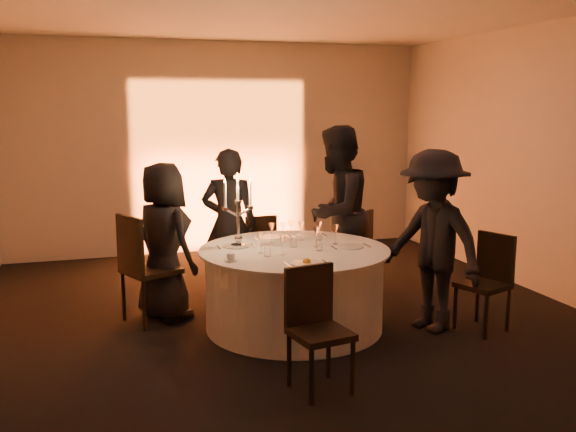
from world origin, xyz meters
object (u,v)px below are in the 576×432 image
object	(u,v)px
guest_right	(433,241)
coffee_cup	(231,257)
chair_back_left	(259,246)
guest_back_right	(336,213)
guest_left	(164,241)
guest_back_left	(229,224)
candelabra	(238,221)
chair_back_right	(357,243)
chair_right	(488,276)
chair_left	(142,262)
banquet_table	(294,288)
chair_front	(316,321)

from	to	relation	value
guest_right	coffee_cup	xyz separation A→B (m)	(-1.89, 0.14, -0.05)
guest_right	chair_back_left	bearing A→B (deg)	-168.08
guest_back_right	guest_left	bearing A→B (deg)	-38.27
guest_left	coffee_cup	size ratio (longest dim) A/B	14.19
guest_back_left	candelabra	distance (m)	0.92
chair_back_right	guest_right	world-z (taller)	guest_right
coffee_cup	guest_back_right	bearing A→B (deg)	37.60
guest_back_right	coffee_cup	world-z (taller)	guest_back_right
chair_right	chair_back_left	bearing A→B (deg)	-161.07
chair_right	guest_right	size ratio (longest dim) A/B	0.53
chair_back_right	coffee_cup	size ratio (longest dim) A/B	8.03
chair_left	guest_right	distance (m)	2.77
chair_left	guest_left	size ratio (longest dim) A/B	0.69
chair_back_left	guest_right	distance (m)	2.28
guest_left	coffee_cup	bearing A→B (deg)	176.99
banquet_table	chair_back_left	xyz separation A→B (m)	(0.05, 1.49, 0.09)
chair_front	guest_right	distance (m)	1.75
chair_back_right	guest_back_left	world-z (taller)	guest_back_left
guest_left	guest_right	bearing A→B (deg)	-144.17
banquet_table	coffee_cup	distance (m)	0.84
chair_back_right	chair_right	xyz separation A→B (m)	(0.56, -1.82, 0.02)
chair_front	chair_left	bearing A→B (deg)	111.08
chair_right	coffee_cup	distance (m)	2.44
banquet_table	guest_right	world-z (taller)	guest_right
chair_left	guest_back_left	size ratio (longest dim) A/B	0.65
chair_left	candelabra	size ratio (longest dim) A/B	1.49
chair_left	coffee_cup	world-z (taller)	chair_left
banquet_table	chair_front	distance (m)	1.34
guest_back_left	candelabra	xyz separation A→B (m)	(-0.10, -0.90, 0.19)
chair_back_right	guest_left	size ratio (longest dim) A/B	0.57
chair_back_right	guest_right	distance (m)	1.70
banquet_table	chair_back_left	bearing A→B (deg)	88.27
guest_back_left	coffee_cup	world-z (taller)	guest_back_left
guest_back_right	guest_right	bearing A→B (deg)	68.91
guest_back_left	guest_back_right	xyz separation A→B (m)	(1.11, -0.35, 0.12)
chair_front	chair_back_right	bearing A→B (deg)	50.77
guest_back_left	guest_back_right	size ratio (longest dim) A/B	0.87
banquet_table	guest_back_right	world-z (taller)	guest_back_right
banquet_table	guest_back_right	xyz separation A→B (m)	(0.73, 0.79, 0.56)
banquet_table	guest_back_left	size ratio (longest dim) A/B	1.09
banquet_table	chair_right	world-z (taller)	chair_right
guest_left	guest_right	world-z (taller)	guest_right
chair_back_right	candelabra	xyz separation A→B (m)	(-1.66, -0.99, 0.53)
chair_left	guest_right	xyz separation A→B (m)	(2.58, -0.97, 0.24)
chair_back_right	guest_left	xyz separation A→B (m)	(-2.32, -0.58, 0.29)
chair_left	chair_front	distance (m)	2.16
banquet_table	chair_front	xyz separation A→B (m)	(-0.25, -1.31, 0.13)
chair_back_left	chair_right	world-z (taller)	chair_right
chair_front	candelabra	world-z (taller)	candelabra
chair_left	guest_left	bearing A→B (deg)	-88.84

